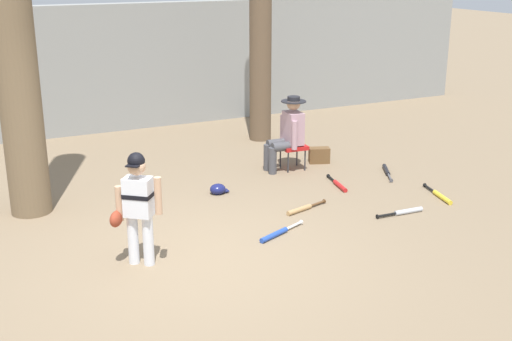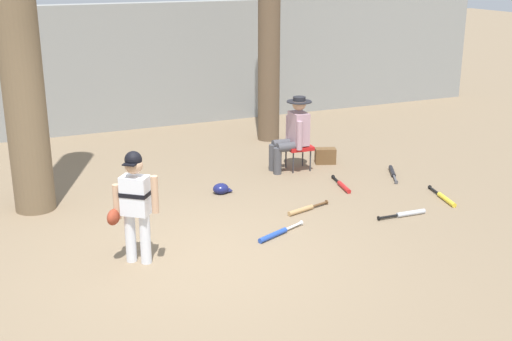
{
  "view_description": "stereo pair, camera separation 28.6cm",
  "coord_description": "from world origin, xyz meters",
  "px_view_note": "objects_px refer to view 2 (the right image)",
  "views": [
    {
      "loc": [
        -2.42,
        -6.46,
        3.29
      ],
      "look_at": [
        1.03,
        0.65,
        0.75
      ],
      "focal_mm": 46.56,
      "sensor_mm": 36.0,
      "label": 1
    },
    {
      "loc": [
        -2.16,
        -6.58,
        3.29
      ],
      "look_at": [
        1.03,
        0.65,
        0.75
      ],
      "focal_mm": 46.56,
      "sensor_mm": 36.0,
      "label": 2
    }
  ],
  "objects_px": {
    "bat_red_barrel": "(343,186)",
    "bat_aluminum_silver": "(407,214)",
    "seated_spectator": "(293,132)",
    "bat_wood_tan": "(304,209)",
    "young_ballplayer": "(134,200)",
    "handbag_beside_stool": "(325,156)",
    "bat_black_composite": "(393,172)",
    "batting_helmet_navy": "(221,189)",
    "bat_yellow_trainer": "(445,198)",
    "bat_blue_youth": "(276,234)",
    "tree_behind_spectator": "(269,2)",
    "folding_stool": "(298,148)"
  },
  "relations": [
    {
      "from": "bat_red_barrel",
      "to": "bat_aluminum_silver",
      "type": "bearing_deg",
      "value": -81.56
    },
    {
      "from": "seated_spectator",
      "to": "bat_aluminum_silver",
      "type": "height_order",
      "value": "seated_spectator"
    },
    {
      "from": "bat_aluminum_silver",
      "to": "bat_wood_tan",
      "type": "distance_m",
      "value": 1.38
    },
    {
      "from": "bat_wood_tan",
      "to": "bat_red_barrel",
      "type": "distance_m",
      "value": 1.17
    },
    {
      "from": "young_ballplayer",
      "to": "handbag_beside_stool",
      "type": "height_order",
      "value": "young_ballplayer"
    },
    {
      "from": "seated_spectator",
      "to": "bat_black_composite",
      "type": "relative_size",
      "value": 1.69
    },
    {
      "from": "young_ballplayer",
      "to": "seated_spectator",
      "type": "bearing_deg",
      "value": 36.71
    },
    {
      "from": "batting_helmet_navy",
      "to": "bat_yellow_trainer",
      "type": "bearing_deg",
      "value": -29.17
    },
    {
      "from": "handbag_beside_stool",
      "to": "bat_black_composite",
      "type": "relative_size",
      "value": 0.48
    },
    {
      "from": "seated_spectator",
      "to": "bat_blue_youth",
      "type": "xyz_separation_m",
      "value": [
        -1.39,
        -2.32,
        -0.61
      ]
    },
    {
      "from": "young_ballplayer",
      "to": "handbag_beside_stool",
      "type": "relative_size",
      "value": 3.84
    },
    {
      "from": "handbag_beside_stool",
      "to": "bat_yellow_trainer",
      "type": "xyz_separation_m",
      "value": [
        0.68,
        -2.24,
        -0.1
      ]
    },
    {
      "from": "tree_behind_spectator",
      "to": "bat_blue_youth",
      "type": "xyz_separation_m",
      "value": [
        -1.85,
        -4.23,
        -2.5
      ]
    },
    {
      "from": "tree_behind_spectator",
      "to": "bat_red_barrel",
      "type": "distance_m",
      "value": 3.91
    },
    {
      "from": "young_ballplayer",
      "to": "bat_red_barrel",
      "type": "bearing_deg",
      "value": 20.09
    },
    {
      "from": "bat_wood_tan",
      "to": "bat_yellow_trainer",
      "type": "xyz_separation_m",
      "value": [
        2.04,
        -0.42,
        0.0
      ]
    },
    {
      "from": "folding_stool",
      "to": "bat_aluminum_silver",
      "type": "xyz_separation_m",
      "value": [
        0.4,
        -2.41,
        -0.33
      ]
    },
    {
      "from": "bat_aluminum_silver",
      "to": "bat_yellow_trainer",
      "type": "bearing_deg",
      "value": 18.39
    },
    {
      "from": "tree_behind_spectator",
      "to": "bat_blue_youth",
      "type": "bearing_deg",
      "value": -113.61
    },
    {
      "from": "bat_black_composite",
      "to": "bat_red_barrel",
      "type": "relative_size",
      "value": 0.99
    },
    {
      "from": "bat_black_composite",
      "to": "bat_aluminum_silver",
      "type": "bearing_deg",
      "value": -118.82
    },
    {
      "from": "bat_aluminum_silver",
      "to": "bat_red_barrel",
      "type": "height_order",
      "value": "same"
    },
    {
      "from": "bat_black_composite",
      "to": "bat_red_barrel",
      "type": "bearing_deg",
      "value": -167.43
    },
    {
      "from": "bat_aluminum_silver",
      "to": "bat_black_composite",
      "type": "bearing_deg",
      "value": 61.18
    },
    {
      "from": "young_ballplayer",
      "to": "batting_helmet_navy",
      "type": "height_order",
      "value": "young_ballplayer"
    },
    {
      "from": "bat_black_composite",
      "to": "bat_yellow_trainer",
      "type": "xyz_separation_m",
      "value": [
        -0.01,
        -1.29,
        0.0
      ]
    },
    {
      "from": "bat_wood_tan",
      "to": "bat_yellow_trainer",
      "type": "distance_m",
      "value": 2.08
    },
    {
      "from": "folding_stool",
      "to": "bat_red_barrel",
      "type": "bearing_deg",
      "value": -79.62
    },
    {
      "from": "folding_stool",
      "to": "bat_black_composite",
      "type": "distance_m",
      "value": 1.55
    },
    {
      "from": "handbag_beside_stool",
      "to": "batting_helmet_navy",
      "type": "bearing_deg",
      "value": -162.37
    },
    {
      "from": "young_ballplayer",
      "to": "batting_helmet_navy",
      "type": "xyz_separation_m",
      "value": [
        1.69,
        1.77,
        -0.68
      ]
    },
    {
      "from": "tree_behind_spectator",
      "to": "bat_yellow_trainer",
      "type": "height_order",
      "value": "tree_behind_spectator"
    },
    {
      "from": "bat_blue_youth",
      "to": "batting_helmet_navy",
      "type": "height_order",
      "value": "batting_helmet_navy"
    },
    {
      "from": "bat_black_composite",
      "to": "bat_red_barrel",
      "type": "xyz_separation_m",
      "value": [
        -1.06,
        -0.24,
        -0.0
      ]
    },
    {
      "from": "tree_behind_spectator",
      "to": "bat_wood_tan",
      "type": "height_order",
      "value": "tree_behind_spectator"
    },
    {
      "from": "bat_red_barrel",
      "to": "tree_behind_spectator",
      "type": "bearing_deg",
      "value": 86.95
    },
    {
      "from": "tree_behind_spectator",
      "to": "handbag_beside_stool",
      "type": "xyz_separation_m",
      "value": [
        0.21,
        -1.81,
        -2.4
      ]
    },
    {
      "from": "seated_spectator",
      "to": "handbag_beside_stool",
      "type": "xyz_separation_m",
      "value": [
        0.67,
        0.1,
        -0.51
      ]
    },
    {
      "from": "young_ballplayer",
      "to": "bat_yellow_trainer",
      "type": "height_order",
      "value": "young_ballplayer"
    },
    {
      "from": "tree_behind_spectator",
      "to": "seated_spectator",
      "type": "distance_m",
      "value": 2.73
    },
    {
      "from": "folding_stool",
      "to": "seated_spectator",
      "type": "height_order",
      "value": "seated_spectator"
    },
    {
      "from": "bat_black_composite",
      "to": "bat_wood_tan",
      "type": "bearing_deg",
      "value": -157.03
    },
    {
      "from": "bat_wood_tan",
      "to": "tree_behind_spectator",
      "type": "bearing_deg",
      "value": 72.43
    },
    {
      "from": "handbag_beside_stool",
      "to": "folding_stool",
      "type": "bearing_deg",
      "value": -169.22
    },
    {
      "from": "bat_yellow_trainer",
      "to": "bat_red_barrel",
      "type": "xyz_separation_m",
      "value": [
        -1.05,
        1.05,
        -0.0
      ]
    },
    {
      "from": "tree_behind_spectator",
      "to": "batting_helmet_navy",
      "type": "distance_m",
      "value": 3.99
    },
    {
      "from": "handbag_beside_stool",
      "to": "bat_red_barrel",
      "type": "xyz_separation_m",
      "value": [
        -0.37,
        -1.19,
        -0.1
      ]
    },
    {
      "from": "tree_behind_spectator",
      "to": "bat_aluminum_silver",
      "type": "xyz_separation_m",
      "value": [
        0.04,
        -4.33,
        -2.5
      ]
    },
    {
      "from": "folding_stool",
      "to": "bat_aluminum_silver",
      "type": "relative_size",
      "value": 0.59
    },
    {
      "from": "tree_behind_spectator",
      "to": "young_ballplayer",
      "type": "distance_m",
      "value": 5.85
    }
  ]
}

